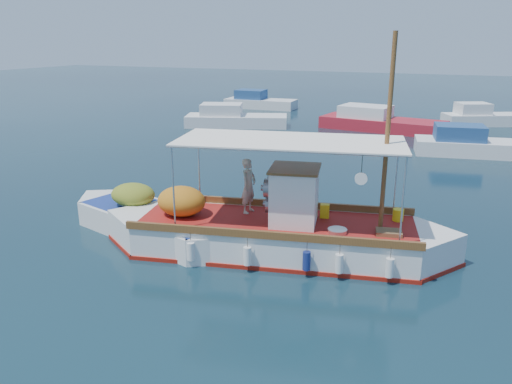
% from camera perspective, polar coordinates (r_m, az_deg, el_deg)
% --- Properties ---
extents(ground, '(160.00, 160.00, 0.00)m').
position_cam_1_polar(ground, '(15.50, 4.72, -5.94)').
color(ground, black).
rests_on(ground, ground).
extents(fishing_caique, '(10.39, 4.35, 6.47)m').
position_cam_1_polar(fishing_caique, '(14.73, 2.01, -4.79)').
color(fishing_caique, white).
rests_on(fishing_caique, ground).
extents(dinghy, '(6.96, 3.40, 1.77)m').
position_cam_1_polar(dinghy, '(16.44, -11.89, -3.50)').
color(dinghy, white).
rests_on(dinghy, ground).
extents(bg_boat_nw, '(7.52, 4.61, 1.80)m').
position_cam_1_polar(bg_boat_nw, '(35.99, -2.60, 8.29)').
color(bg_boat_nw, silver).
rests_on(bg_boat_nw, ground).
extents(bg_boat_n, '(8.59, 4.02, 1.80)m').
position_cam_1_polar(bg_boat_n, '(35.55, 13.84, 7.69)').
color(bg_boat_n, '#A61B28').
rests_on(bg_boat_n, ground).
extents(bg_boat_ne, '(6.59, 3.19, 1.80)m').
position_cam_1_polar(bg_boat_ne, '(29.43, 23.52, 4.85)').
color(bg_boat_ne, silver).
rests_on(bg_boat_ne, ground).
extents(bg_boat_far_w, '(6.38, 2.53, 1.80)m').
position_cam_1_polar(bg_boat_far_w, '(45.55, 0.30, 10.19)').
color(bg_boat_far_w, silver).
rests_on(bg_boat_far_w, ground).
extents(bg_boat_far_n, '(5.79, 4.12, 1.80)m').
position_cam_1_polar(bg_boat_far_n, '(39.95, 24.26, 7.69)').
color(bg_boat_far_n, silver).
rests_on(bg_boat_far_n, ground).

